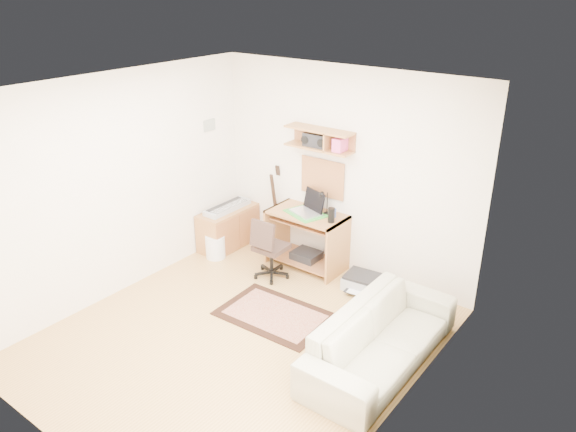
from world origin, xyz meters
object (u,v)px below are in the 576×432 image
Objects in this scene: desk at (307,240)px; cabinet at (228,228)px; task_chair at (271,247)px; sofa at (382,329)px; printer at (364,282)px.

desk reaches higher than cabinet.
task_chair reaches higher than cabinet.
desk is 1.21× the size of task_chair.
task_chair is at bearing 70.42° from sofa.
task_chair is 1.10m from cabinet.
sofa reaches higher than cabinet.
cabinet is 3.13m from sofa.
printer is 1.43m from sofa.
printer is (2.13, 0.11, -0.19)m from cabinet.
task_chair is 2.04m from sofa.
sofa is (1.74, -1.19, 0.01)m from desk.
sofa reaches higher than printer.
printer is at bearing 20.29° from task_chair.
task_chair reaches higher than printer.
sofa is (0.83, -1.12, 0.30)m from printer.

